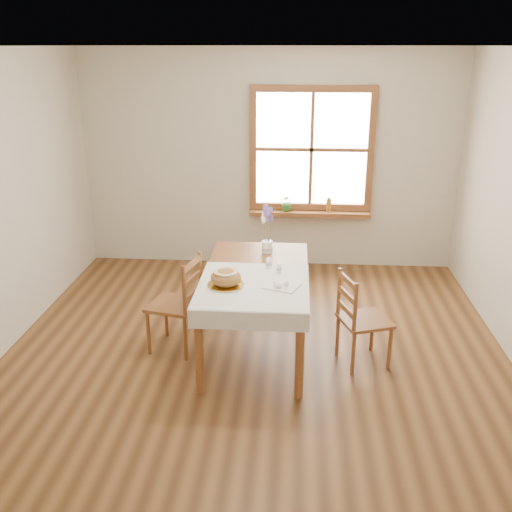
% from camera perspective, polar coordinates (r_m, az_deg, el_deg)
% --- Properties ---
extents(ground, '(5.00, 5.00, 0.00)m').
position_cam_1_polar(ground, '(5.03, -0.25, -10.86)').
color(ground, brown).
rests_on(ground, ground).
extents(room_walls, '(4.60, 5.10, 2.65)m').
position_cam_1_polar(room_walls, '(4.40, -0.28, 8.53)').
color(room_walls, beige).
rests_on(room_walls, ground).
extents(window, '(1.46, 0.08, 1.46)m').
position_cam_1_polar(window, '(6.86, 5.57, 10.56)').
color(window, brown).
rests_on(window, ground).
extents(window_sill, '(1.46, 0.20, 0.05)m').
position_cam_1_polar(window_sill, '(6.96, 5.37, 4.29)').
color(window_sill, brown).
rests_on(window_sill, ground).
extents(dining_table, '(0.90, 1.60, 0.75)m').
position_cam_1_polar(dining_table, '(5.00, 0.00, -2.53)').
color(dining_table, brown).
rests_on(dining_table, ground).
extents(table_linen, '(0.91, 0.99, 0.01)m').
position_cam_1_polar(table_linen, '(4.68, -0.27, -2.96)').
color(table_linen, silver).
rests_on(table_linen, dining_table).
extents(chair_left, '(0.52, 0.51, 0.89)m').
position_cam_1_polar(chair_left, '(5.15, -8.20, -4.69)').
color(chair_left, brown).
rests_on(chair_left, ground).
extents(chair_right, '(0.51, 0.50, 0.84)m').
position_cam_1_polar(chair_right, '(4.97, 10.82, -6.19)').
color(chair_right, brown).
rests_on(chair_right, ground).
extents(bread_plate, '(0.32, 0.32, 0.02)m').
position_cam_1_polar(bread_plate, '(4.66, -3.01, -2.91)').
color(bread_plate, white).
rests_on(bread_plate, table_linen).
extents(bread_loaf, '(0.25, 0.25, 0.14)m').
position_cam_1_polar(bread_loaf, '(4.63, -3.03, -2.04)').
color(bread_loaf, olive).
rests_on(bread_loaf, bread_plate).
extents(egg_napkin, '(0.33, 0.30, 0.01)m').
position_cam_1_polar(egg_napkin, '(4.65, 2.60, -2.99)').
color(egg_napkin, silver).
rests_on(egg_napkin, table_linen).
extents(eggs, '(0.26, 0.24, 0.04)m').
position_cam_1_polar(eggs, '(4.64, 2.61, -2.67)').
color(eggs, white).
rests_on(eggs, egg_napkin).
extents(salt_shaker, '(0.06, 0.06, 0.10)m').
position_cam_1_polar(salt_shaker, '(5.01, 1.29, -0.68)').
color(salt_shaker, white).
rests_on(salt_shaker, table_linen).
extents(pepper_shaker, '(0.05, 0.05, 0.09)m').
position_cam_1_polar(pepper_shaker, '(4.91, 2.31, -1.19)').
color(pepper_shaker, white).
rests_on(pepper_shaker, table_linen).
extents(flower_vase, '(0.13, 0.13, 0.11)m').
position_cam_1_polar(flower_vase, '(5.39, 1.13, 0.85)').
color(flower_vase, white).
rests_on(flower_vase, dining_table).
extents(lavender_bouquet, '(0.18, 0.18, 0.34)m').
position_cam_1_polar(lavender_bouquet, '(5.32, 1.15, 3.12)').
color(lavender_bouquet, '#73579B').
rests_on(lavender_bouquet, flower_vase).
extents(potted_plant, '(0.20, 0.22, 0.16)m').
position_cam_1_polar(potted_plant, '(6.93, 3.16, 5.20)').
color(potted_plant, '#2F6C2B').
rests_on(potted_plant, window_sill).
extents(amber_bottle, '(0.07, 0.07, 0.18)m').
position_cam_1_polar(amber_bottle, '(6.94, 7.29, 5.14)').
color(amber_bottle, '#AD701F').
rests_on(amber_bottle, window_sill).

